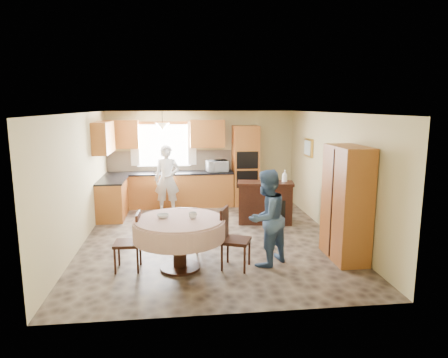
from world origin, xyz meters
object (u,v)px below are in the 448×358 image
person_sink (167,179)px  chair_left (132,238)px  chair_right (231,235)px  person_dining (266,218)px  cupboard (346,203)px  sideboard (265,204)px  oven_tower (245,166)px  dining_table (179,230)px  chair_back (189,227)px

person_sink → chair_left: bearing=-94.7°
chair_right → person_dining: person_dining is taller
cupboard → sideboard: bearing=111.9°
cupboard → person_dining: (-1.42, -0.11, -0.18)m
oven_tower → cupboard: size_ratio=1.07×
dining_table → person_dining: person_dining is taller
chair_back → chair_right: 1.04m
chair_back → oven_tower: bearing=-103.3°
oven_tower → cupboard: bearing=-75.1°
sideboard → chair_back: bearing=-127.4°
sideboard → person_dining: size_ratio=0.77×
chair_right → person_dining: size_ratio=0.62×
cupboard → dining_table: cupboard is taller
chair_right → person_dining: (0.60, 0.07, 0.25)m
cupboard → person_dining: size_ratio=1.22×
oven_tower → person_sink: 2.16m
sideboard → chair_left: 3.58m
cupboard → chair_right: 2.07m
chair_left → chair_right: chair_right is taller
person_sink → dining_table: bearing=-82.2°
sideboard → person_dining: bearing=-92.3°
dining_table → chair_right: chair_right is taller
person_dining → chair_back: bearing=-69.1°
sideboard → person_dining: (-0.51, -2.37, 0.36)m
cupboard → chair_back: bearing=167.0°
oven_tower → dining_table: (-1.79, -4.15, -0.40)m
oven_tower → chair_right: 4.33m
chair_left → person_dining: size_ratio=0.59×
chair_back → cupboard: bearing=179.1°
sideboard → person_dining: person_dining is taller
chair_right → oven_tower: bearing=9.2°
oven_tower → chair_left: bearing=-121.9°
cupboard → person_sink: size_ratio=1.17×
dining_table → person_dining: 1.44m
sideboard → chair_right: 2.68m
chair_left → person_dining: person_dining is taller
cupboard → chair_left: size_ratio=2.07×
chair_back → person_dining: bearing=162.2°
dining_table → chair_back: (0.17, 0.75, -0.19)m
cupboard → person_dining: bearing=-175.7°
chair_left → chair_right: 1.60m
cupboard → person_sink: 4.62m
oven_tower → sideboard: 1.87m
sideboard → cupboard: (0.91, -2.27, 0.54)m
sideboard → person_sink: (-2.22, 1.13, 0.40)m
chair_back → person_sink: bearing=-68.8°
dining_table → person_dining: (1.44, 0.02, 0.14)m
chair_left → person_dining: 2.21m
chair_left → chair_right: (1.60, -0.11, 0.03)m
chair_right → person_sink: 3.75m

